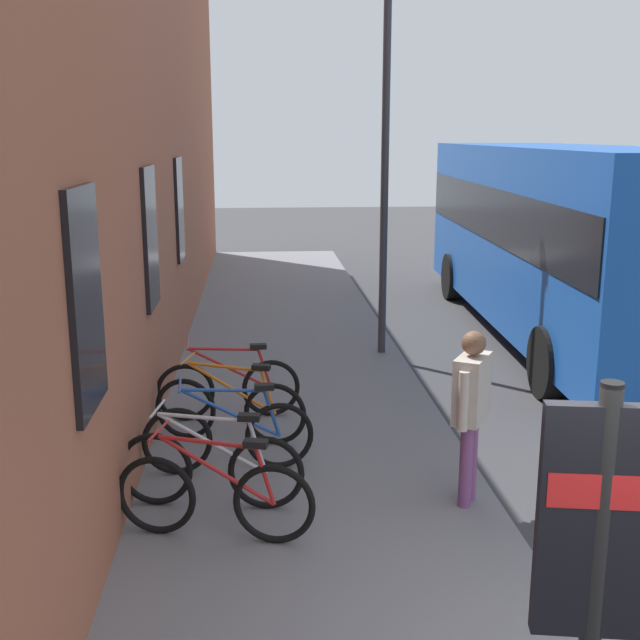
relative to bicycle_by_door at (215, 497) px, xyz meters
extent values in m
plane|color=#38383A|center=(3.25, -3.67, -0.51)|extent=(60.00, 60.00, 0.00)
cube|color=slate|center=(5.25, -0.92, -0.45)|extent=(24.00, 3.50, 0.12)
cube|color=#9E563D|center=(6.25, 1.13, 3.18)|extent=(22.00, 0.60, 7.37)
cube|color=black|center=(-0.75, 0.81, 1.89)|extent=(0.90, 0.06, 1.60)
cube|color=black|center=(2.75, 0.81, 1.89)|extent=(0.90, 0.06, 1.60)
cube|color=black|center=(6.25, 0.81, 1.89)|extent=(0.90, 0.06, 1.60)
torus|color=black|center=(0.13, 0.52, -0.03)|extent=(0.23, 0.71, 0.72)
torus|color=black|center=(-0.12, -0.50, -0.03)|extent=(0.23, 0.71, 0.72)
cylinder|color=#B21E1E|center=(0.00, -0.02, 0.25)|extent=(0.28, 1.00, 0.58)
cylinder|color=#B21E1E|center=(0.01, 0.06, 0.50)|extent=(0.24, 0.84, 0.09)
cylinder|color=#B21E1E|center=(-0.11, -0.43, 0.22)|extent=(0.08, 0.19, 0.51)
cube|color=black|center=(-0.09, -0.36, 0.51)|extent=(0.14, 0.22, 0.06)
cylinder|color=#B21E1E|center=(0.12, 0.47, 0.57)|extent=(0.47, 0.14, 0.02)
torus|color=black|center=(0.69, 0.60, -0.03)|extent=(0.17, 0.72, 0.72)
torus|color=black|center=(0.52, -0.44, -0.03)|extent=(0.17, 0.72, 0.72)
cylinder|color=silver|center=(0.60, 0.05, 0.25)|extent=(0.19, 1.01, 0.58)
cylinder|color=silver|center=(0.61, 0.13, 0.50)|extent=(0.17, 0.85, 0.09)
cylinder|color=silver|center=(0.54, -0.37, 0.22)|extent=(0.06, 0.19, 0.51)
cube|color=black|center=(0.55, -0.29, 0.51)|extent=(0.13, 0.21, 0.06)
cylinder|color=silver|center=(0.68, 0.55, 0.57)|extent=(0.48, 0.10, 0.02)
torus|color=black|center=(1.37, 0.46, -0.03)|extent=(0.11, 0.72, 0.72)
torus|color=black|center=(1.44, -0.59, -0.03)|extent=(0.11, 0.72, 0.72)
cylinder|color=#1E4CA5|center=(1.41, -0.09, 0.25)|extent=(0.10, 1.02, 0.58)
cylinder|color=#1E4CA5|center=(1.40, -0.02, 0.50)|extent=(0.09, 0.85, 0.09)
cylinder|color=#1E4CA5|center=(1.43, -0.52, 0.22)|extent=(0.05, 0.19, 0.51)
cube|color=black|center=(1.43, -0.44, 0.51)|extent=(0.11, 0.21, 0.06)
cylinder|color=#1E4CA5|center=(1.37, 0.41, 0.57)|extent=(0.48, 0.06, 0.02)
torus|color=black|center=(2.36, 0.46, -0.03)|extent=(0.23, 0.71, 0.72)
torus|color=black|center=(2.10, -0.56, -0.03)|extent=(0.23, 0.71, 0.72)
cylinder|color=orange|center=(2.22, -0.08, 0.25)|extent=(0.28, 1.00, 0.58)
cylinder|color=orange|center=(2.24, 0.00, 0.50)|extent=(0.24, 0.84, 0.09)
cylinder|color=orange|center=(2.12, -0.49, 0.22)|extent=(0.08, 0.19, 0.51)
cube|color=black|center=(2.14, -0.42, 0.51)|extent=(0.14, 0.22, 0.06)
cylinder|color=orange|center=(2.34, 0.41, 0.57)|extent=(0.47, 0.14, 0.02)
torus|color=black|center=(2.96, 0.51, -0.03)|extent=(0.12, 0.72, 0.72)
torus|color=black|center=(3.04, -0.54, -0.03)|extent=(0.12, 0.72, 0.72)
cylinder|color=#B21E1E|center=(3.00, -0.04, 0.25)|extent=(0.11, 1.02, 0.58)
cylinder|color=#B21E1E|center=(2.99, 0.04, 0.50)|extent=(0.10, 0.85, 0.09)
cylinder|color=#B21E1E|center=(3.03, -0.46, 0.22)|extent=(0.05, 0.19, 0.51)
cube|color=black|center=(3.03, -0.39, 0.51)|extent=(0.12, 0.21, 0.06)
cylinder|color=#B21E1E|center=(2.96, 0.46, 0.57)|extent=(0.48, 0.06, 0.02)
cylinder|color=black|center=(-3.22, -1.89, 0.81)|extent=(0.10, 0.10, 2.40)
cube|color=black|center=(-3.22, -1.89, 1.36)|extent=(0.17, 0.56, 1.10)
cube|color=red|center=(-3.22, -1.89, 1.53)|extent=(0.17, 0.50, 0.16)
cube|color=#1951B2|center=(7.09, -5.67, 1.34)|extent=(10.61, 3.00, 3.00)
cube|color=black|center=(7.09, -5.67, 1.70)|extent=(10.40, 3.03, 0.90)
cylinder|color=black|center=(3.79, -4.31, -0.01)|extent=(1.01, 0.30, 1.00)
cylinder|color=black|center=(10.39, -7.02, -0.01)|extent=(1.01, 0.30, 1.00)
cylinder|color=black|center=(10.50, -4.63, -0.01)|extent=(1.01, 0.30, 1.00)
cylinder|color=#723F72|center=(0.43, -2.30, 0.02)|extent=(0.12, 0.12, 0.83)
cylinder|color=#723F72|center=(0.58, -2.39, 0.02)|extent=(0.12, 0.12, 0.83)
cube|color=#B2A599|center=(0.50, -2.35, 0.75)|extent=(0.54, 0.45, 0.62)
sphere|color=brown|center=(0.50, -2.35, 1.18)|extent=(0.22, 0.22, 0.22)
cylinder|color=#B2A599|center=(0.27, -2.21, 0.71)|extent=(0.10, 0.10, 0.55)
cylinder|color=#B2A599|center=(0.74, -2.49, 0.71)|extent=(0.10, 0.10, 0.55)
cylinder|color=#333338|center=(5.87, -2.37, 2.31)|extent=(0.12, 0.12, 5.41)
camera|label=1|loc=(-6.30, -0.40, 3.03)|focal=44.32mm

